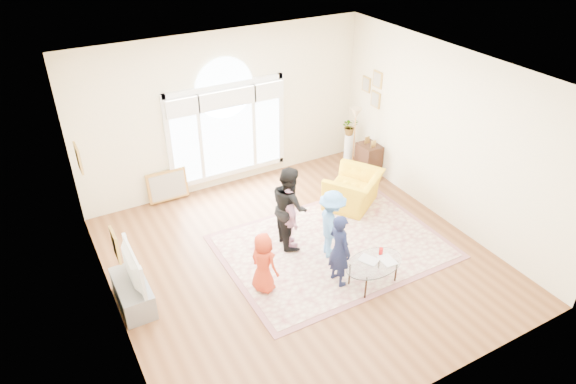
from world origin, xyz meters
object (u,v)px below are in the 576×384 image
television (128,268)px  armchair (353,190)px  area_rug (333,246)px  coffee_table (374,264)px  tv_console (133,293)px

television → armchair: bearing=8.6°
television → armchair: (4.50, 0.68, -0.36)m
area_rug → armchair: armchair is taller
area_rug → television: 3.49m
television → coffee_table: bearing=-21.9°
coffee_table → armchair: size_ratio=1.03×
area_rug → television: television is taller
coffee_table → armchair: (1.07, 2.06, -0.05)m
area_rug → tv_console: 3.44m
television → armchair: 4.57m
coffee_table → armchair: bearing=56.0°
tv_console → coffee_table: bearing=-21.9°
area_rug → armchair: size_ratio=3.39×
area_rug → coffee_table: coffee_table is taller
television → armchair: television is taller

